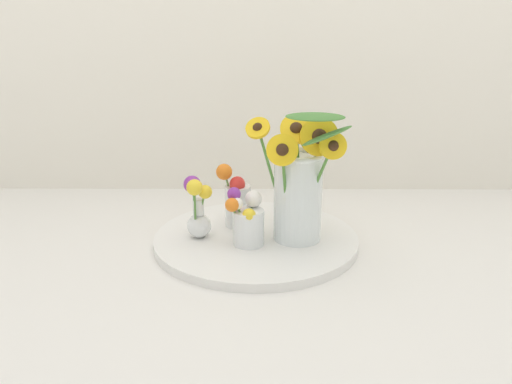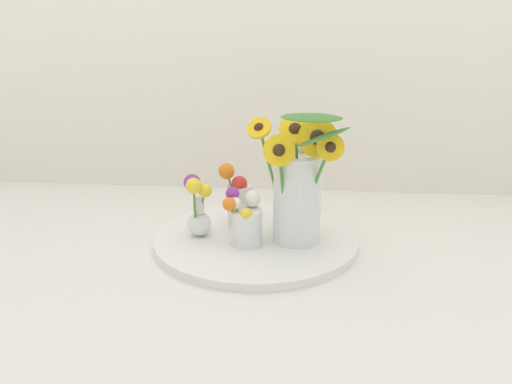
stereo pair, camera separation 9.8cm
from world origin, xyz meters
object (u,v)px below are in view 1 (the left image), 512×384
at_px(vase_bulb_right, 198,209).
at_px(vase_small_back, 236,199).
at_px(serving_tray, 256,239).
at_px(mason_jar_sunflowers, 300,184).
at_px(vase_small_center, 247,220).

relative_size(vase_bulb_right, vase_small_back, 0.97).
bearing_deg(serving_tray, vase_bulb_right, -171.61).
height_order(mason_jar_sunflowers, vase_bulb_right, mason_jar_sunflowers).
height_order(vase_small_center, vase_bulb_right, vase_bulb_right).
xyz_separation_m(vase_small_center, vase_small_back, (-0.03, 0.12, 0.01)).
bearing_deg(mason_jar_sunflowers, serving_tray, 167.27).
height_order(serving_tray, vase_small_center, vase_small_center).
bearing_deg(serving_tray, mason_jar_sunflowers, -12.73).
distance_m(mason_jar_sunflowers, vase_bulb_right, 0.26).
relative_size(serving_tray, vase_bulb_right, 3.14).
height_order(serving_tray, mason_jar_sunflowers, mason_jar_sunflowers).
bearing_deg(serving_tray, vase_small_back, 128.65).
distance_m(vase_bulb_right, vase_small_back, 0.13).
distance_m(mason_jar_sunflowers, vase_small_center, 0.15).
height_order(mason_jar_sunflowers, vase_small_back, mason_jar_sunflowers).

